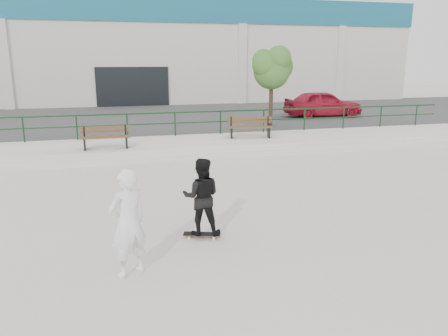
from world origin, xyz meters
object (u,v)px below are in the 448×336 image
object	(u,v)px
seated_skater	(128,223)
bench_right	(250,127)
bench_left	(105,137)
standing_skater	(201,197)
skateboard	(202,234)
red_car	(323,104)
tree	(272,67)

from	to	relation	value
seated_skater	bench_right	bearing A→B (deg)	-147.33
bench_left	standing_skater	xyz separation A→B (m)	(1.94, -7.91, 0.01)
bench_left	skateboard	distance (m)	8.19
red_car	seated_skater	size ratio (longest dim) A/B	2.27
bench_left	red_car	xyz separation A→B (m)	(11.99, 6.34, 0.34)
tree	standing_skater	world-z (taller)	tree
bench_left	red_car	bearing A→B (deg)	26.90
bench_right	red_car	size ratio (longest dim) A/B	0.45
bench_right	standing_skater	distance (m)	9.61
skateboard	seated_skater	size ratio (longest dim) A/B	0.42
tree	skateboard	distance (m)	12.96
red_car	seated_skater	world-z (taller)	red_car
tree	standing_skater	xyz separation A→B (m)	(-5.74, -11.14, -2.45)
skateboard	standing_skater	xyz separation A→B (m)	(0.00, 0.00, 0.84)
standing_skater	seated_skater	bearing A→B (deg)	53.63
skateboard	standing_skater	distance (m)	0.84
bench_right	seated_skater	distance (m)	11.44
bench_left	standing_skater	distance (m)	8.15
tree	red_car	world-z (taller)	tree
red_car	skateboard	world-z (taller)	red_car
bench_left	bench_right	xyz separation A→B (m)	(5.86, 0.86, 0.02)
tree	seated_skater	bearing A→B (deg)	-120.42
bench_left	tree	xyz separation A→B (m)	(7.68, 3.23, 2.45)
bench_left	bench_right	size ratio (longest dim) A/B	0.92
bench_left	tree	size ratio (longest dim) A/B	0.47
tree	red_car	distance (m)	5.72
bench_right	seated_skater	size ratio (longest dim) A/B	1.01
bench_right	seated_skater	xyz separation A→B (m)	(-5.47, -10.05, 0.03)
bench_right	tree	xyz separation A→B (m)	(1.83, 2.37, 2.43)
seated_skater	bench_left	bearing A→B (deg)	-116.38
red_car	skateboard	bearing A→B (deg)	148.51
bench_right	skateboard	distance (m)	9.65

